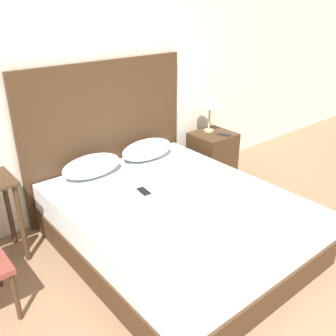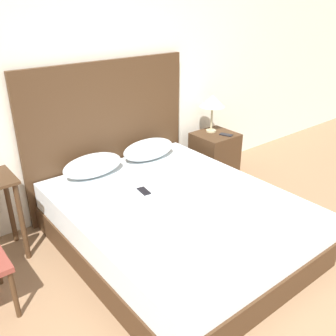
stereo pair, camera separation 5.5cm
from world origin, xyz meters
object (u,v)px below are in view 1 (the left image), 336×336
Objects in this scene: bed at (176,223)px; phone_on_nightstand at (224,134)px; table_lamp at (210,101)px; nightstand at (212,156)px; phone_on_bed at (144,191)px.

bed is 12.77× the size of phone_on_nightstand.
table_lamp reaches higher than phone_on_nightstand.
nightstand is 0.32m from phone_on_nightstand.
phone_on_nightstand is (0.05, -0.20, -0.36)m from table_lamp.
table_lamp is (1.27, 0.87, 0.70)m from bed.
phone_on_nightstand is at bearing 26.95° from bed.
nightstand reaches higher than bed.
bed is 13.38× the size of phone_on_bed.
nightstand reaches higher than phone_on_bed.
table_lamp is at bearing 82.44° from nightstand.
bed is 1.69m from table_lamp.
phone_on_bed is 0.28× the size of nightstand.
phone_on_bed is at bearing -164.72° from phone_on_nightstand.
phone_on_bed is at bearing -159.93° from nightstand.
bed is 4.73× the size of table_lamp.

